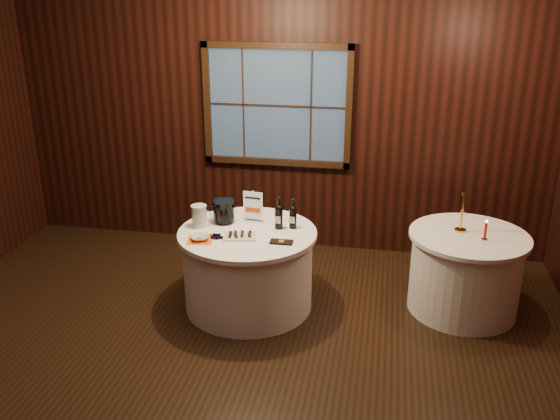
% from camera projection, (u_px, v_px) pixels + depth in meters
% --- Properties ---
extents(ground, '(6.00, 6.00, 0.00)m').
position_uv_depth(ground, '(220.00, 366.00, 4.79)').
color(ground, black).
rests_on(ground, ground).
extents(back_wall, '(6.00, 0.10, 3.00)m').
position_uv_depth(back_wall, '(277.00, 115.00, 6.51)').
color(back_wall, black).
rests_on(back_wall, ground).
extents(main_table, '(1.28, 1.28, 0.77)m').
position_uv_depth(main_table, '(248.00, 269.00, 5.57)').
color(main_table, white).
rests_on(main_table, ground).
extents(side_table, '(1.08, 1.08, 0.77)m').
position_uv_depth(side_table, '(465.00, 272.00, 5.50)').
color(side_table, white).
rests_on(side_table, ground).
extents(sign_stand, '(0.19, 0.11, 0.31)m').
position_uv_depth(sign_stand, '(253.00, 211.00, 5.62)').
color(sign_stand, silver).
rests_on(sign_stand, main_table).
extents(port_bottle_left, '(0.07, 0.08, 0.31)m').
position_uv_depth(port_bottle_left, '(279.00, 215.00, 5.45)').
color(port_bottle_left, black).
rests_on(port_bottle_left, main_table).
extents(port_bottle_right, '(0.07, 0.07, 0.29)m').
position_uv_depth(port_bottle_right, '(293.00, 216.00, 5.46)').
color(port_bottle_right, black).
rests_on(port_bottle_right, main_table).
extents(ice_bucket, '(0.21, 0.21, 0.22)m').
position_uv_depth(ice_bucket, '(224.00, 211.00, 5.59)').
color(ice_bucket, black).
rests_on(ice_bucket, main_table).
extents(chocolate_plate, '(0.33, 0.26, 0.04)m').
position_uv_depth(chocolate_plate, '(240.00, 236.00, 5.30)').
color(chocolate_plate, silver).
rests_on(chocolate_plate, main_table).
extents(chocolate_box, '(0.20, 0.10, 0.02)m').
position_uv_depth(chocolate_box, '(281.00, 242.00, 5.19)').
color(chocolate_box, black).
rests_on(chocolate_box, main_table).
extents(grape_bunch, '(0.18, 0.07, 0.04)m').
position_uv_depth(grape_bunch, '(217.00, 236.00, 5.27)').
color(grape_bunch, black).
rests_on(grape_bunch, main_table).
extents(glass_pitcher, '(0.19, 0.15, 0.21)m').
position_uv_depth(glass_pitcher, '(199.00, 216.00, 5.50)').
color(glass_pitcher, silver).
rests_on(glass_pitcher, main_table).
extents(orange_napkin, '(0.25, 0.25, 0.00)m').
position_uv_depth(orange_napkin, '(200.00, 240.00, 5.25)').
color(orange_napkin, '#FF5A15').
rests_on(orange_napkin, main_table).
extents(cracker_bowl, '(0.20, 0.20, 0.04)m').
position_uv_depth(cracker_bowl, '(200.00, 238.00, 5.24)').
color(cracker_bowl, silver).
rests_on(cracker_bowl, orange_napkin).
extents(brass_candlestick, '(0.11, 0.11, 0.38)m').
position_uv_depth(brass_candlestick, '(462.00, 217.00, 5.38)').
color(brass_candlestick, gold).
rests_on(brass_candlestick, side_table).
extents(red_candle, '(0.05, 0.05, 0.19)m').
position_uv_depth(red_candle, '(485.00, 232.00, 5.22)').
color(red_candle, gold).
rests_on(red_candle, side_table).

